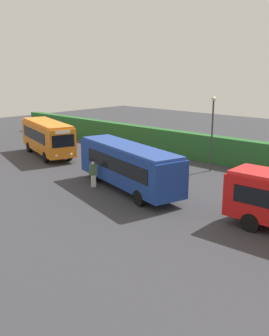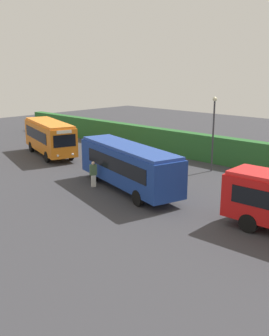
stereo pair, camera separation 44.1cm
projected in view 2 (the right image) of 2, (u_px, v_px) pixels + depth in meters
The scene contains 7 objects.
ground_plane at pixel (131, 182), 29.27m from camera, with size 84.12×84.12×0.00m, color #38383D.
bus_orange at pixel (50, 136), 37.64m from camera, with size 8.90×4.84×3.29m.
bus_blue at pixel (128, 165), 27.05m from camera, with size 10.21×4.87×3.14m.
person_left at pixel (93, 173), 28.02m from camera, with size 0.48×0.56×1.84m.
person_center at pixel (164, 168), 29.77m from camera, with size 0.47×0.54×1.77m.
hedge_row at pixel (205, 148), 35.73m from camera, with size 54.06×1.05×2.39m, color #2A652C.
lamppost at pixel (213, 126), 31.59m from camera, with size 0.36×0.36×6.03m.
Camera 2 is at (19.65, -20.06, 8.33)m, focal length 42.29 mm.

